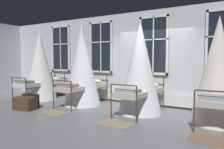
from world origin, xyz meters
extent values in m
plane|color=slate|center=(0.00, 0.00, 0.00)|extent=(25.90, 25.90, 0.00)
cube|color=silver|center=(0.00, 1.22, 1.58)|extent=(13.95, 0.10, 3.16)
cube|color=black|center=(-4.15, 1.11, 1.99)|extent=(1.00, 0.02, 1.91)
cube|color=silver|center=(-4.15, 1.11, 1.07)|extent=(1.00, 0.06, 0.07)
cube|color=silver|center=(-4.15, 1.11, 2.92)|extent=(1.00, 0.06, 0.07)
cube|color=silver|center=(-4.62, 1.11, 1.99)|extent=(0.07, 0.06, 1.91)
cube|color=silver|center=(-3.69, 1.11, 1.99)|extent=(0.07, 0.06, 1.91)
cube|color=silver|center=(-4.15, 1.11, 1.99)|extent=(0.04, 0.06, 1.91)
cube|color=silver|center=(-4.15, 1.11, 2.19)|extent=(1.00, 0.06, 0.04)
cube|color=black|center=(-2.08, 1.11, 1.99)|extent=(1.00, 0.02, 1.91)
cube|color=silver|center=(-2.08, 1.11, 1.07)|extent=(1.00, 0.06, 0.07)
cube|color=silver|center=(-2.08, 1.11, 2.92)|extent=(1.00, 0.06, 0.07)
cube|color=silver|center=(-2.54, 1.11, 1.99)|extent=(0.07, 0.06, 1.91)
cube|color=silver|center=(-1.61, 1.11, 1.99)|extent=(0.07, 0.06, 1.91)
cube|color=silver|center=(-2.08, 1.11, 1.99)|extent=(0.04, 0.06, 1.91)
cube|color=silver|center=(-2.08, 1.11, 2.19)|extent=(1.00, 0.06, 0.04)
cube|color=black|center=(0.00, 1.11, 1.99)|extent=(1.00, 0.02, 1.91)
cube|color=silver|center=(0.00, 1.11, 1.07)|extent=(1.00, 0.06, 0.07)
cube|color=silver|center=(0.00, 1.11, 2.92)|extent=(1.00, 0.06, 0.07)
cube|color=silver|center=(-0.46, 1.11, 1.99)|extent=(0.07, 0.06, 1.91)
cube|color=silver|center=(0.46, 1.11, 1.99)|extent=(0.07, 0.06, 1.91)
cube|color=silver|center=(0.00, 1.11, 1.99)|extent=(0.04, 0.06, 1.91)
cube|color=silver|center=(0.00, 1.11, 2.19)|extent=(1.00, 0.06, 0.04)
cube|color=silver|center=(2.08, 1.11, 1.07)|extent=(1.00, 0.06, 0.07)
cube|color=silver|center=(1.61, 1.11, 1.99)|extent=(0.07, 0.06, 1.91)
cube|color=silver|center=(0.00, 1.09, 0.25)|extent=(8.91, 0.10, 0.36)
cylinder|color=#4C3323|center=(-4.53, 0.93, 0.51)|extent=(0.04, 0.04, 1.03)
cylinder|color=#4C3323|center=(-3.80, 0.94, 0.51)|extent=(0.04, 0.04, 1.03)
cylinder|color=#4C3323|center=(-4.51, -0.97, 0.45)|extent=(0.04, 0.04, 0.90)
cylinder|color=#4C3323|center=(-3.78, -0.96, 0.45)|extent=(0.04, 0.04, 0.90)
cylinder|color=#4C3323|center=(-4.52, -0.02, 0.54)|extent=(0.06, 1.90, 0.03)
cylinder|color=#4C3323|center=(-3.79, -0.01, 0.54)|extent=(0.06, 1.90, 0.03)
cylinder|color=#4C3323|center=(-4.17, 0.94, 1.03)|extent=(0.73, 0.04, 0.03)
cylinder|color=#4C3323|center=(-4.14, -0.97, 0.90)|extent=(0.73, 0.04, 0.03)
cube|color=silver|center=(-4.16, -0.02, 0.61)|extent=(0.78, 1.93, 0.14)
ellipsoid|color=silver|center=(-4.17, 0.70, 0.75)|extent=(0.57, 0.41, 0.14)
cube|color=slate|center=(-4.15, -0.71, 0.73)|extent=(0.61, 0.37, 0.10)
cone|color=white|center=(-4.16, -0.02, 1.30)|extent=(1.25, 1.25, 2.60)
cylinder|color=#4C3323|center=(-2.46, 0.95, 0.51)|extent=(0.04, 0.04, 1.03)
cylinder|color=#4C3323|center=(-1.72, 0.95, 0.51)|extent=(0.04, 0.04, 1.03)
cylinder|color=#4C3323|center=(-2.46, -0.95, 0.45)|extent=(0.04, 0.04, 0.90)
cylinder|color=#4C3323|center=(-1.73, -0.95, 0.45)|extent=(0.04, 0.04, 0.90)
cylinder|color=#4C3323|center=(-2.46, 0.00, 0.54)|extent=(0.04, 1.90, 0.03)
cylinder|color=#4C3323|center=(-1.73, 0.00, 0.54)|extent=(0.04, 1.90, 0.03)
cylinder|color=#4C3323|center=(-2.09, 0.95, 1.03)|extent=(0.73, 0.04, 0.03)
cylinder|color=#4C3323|center=(-2.10, -0.95, 0.90)|extent=(0.73, 0.04, 0.03)
cube|color=#B7B2A3|center=(-2.09, 0.00, 0.61)|extent=(0.76, 1.93, 0.14)
ellipsoid|color=beige|center=(-2.09, 0.71, 0.75)|extent=(0.57, 0.40, 0.14)
cube|color=gray|center=(-2.10, -0.69, 0.73)|extent=(0.61, 0.36, 0.10)
cone|color=white|center=(-2.09, 0.00, 1.38)|extent=(1.25, 1.25, 2.76)
cylinder|color=#4C3323|center=(-0.31, 0.95, 0.51)|extent=(0.04, 0.04, 1.03)
cylinder|color=#4C3323|center=(0.42, 0.93, 0.51)|extent=(0.04, 0.04, 1.03)
cylinder|color=#4C3323|center=(-0.35, -0.96, 0.45)|extent=(0.04, 0.04, 0.90)
cylinder|color=#4C3323|center=(0.38, -0.97, 0.45)|extent=(0.04, 0.04, 0.90)
cylinder|color=#4C3323|center=(-0.33, -0.01, 0.54)|extent=(0.07, 1.90, 0.03)
cylinder|color=#4C3323|center=(0.40, -0.02, 0.54)|extent=(0.07, 1.90, 0.03)
cylinder|color=#4C3323|center=(0.05, 0.94, 1.03)|extent=(0.73, 0.05, 0.03)
cylinder|color=#4C3323|center=(0.01, -0.96, 0.90)|extent=(0.73, 0.05, 0.03)
cube|color=#B7B2A3|center=(0.03, -0.01, 0.61)|extent=(0.79, 1.94, 0.14)
ellipsoid|color=silver|center=(0.05, 0.70, 0.75)|extent=(0.58, 0.41, 0.14)
cube|color=#8C939E|center=(0.02, -0.71, 0.73)|extent=(0.62, 0.37, 0.10)
cone|color=white|center=(0.03, -0.01, 1.31)|extent=(1.25, 1.25, 2.62)
cylinder|color=#4C3323|center=(1.65, 0.95, 0.51)|extent=(0.04, 0.04, 1.03)
cylinder|color=#4C3323|center=(1.71, -0.95, 0.45)|extent=(0.04, 0.04, 0.90)
cylinder|color=#4C3323|center=(1.68, 0.00, 0.54)|extent=(0.09, 1.90, 0.03)
cylinder|color=#4C3323|center=(2.02, 0.96, 1.03)|extent=(0.73, 0.05, 0.03)
cylinder|color=#4C3323|center=(2.07, -0.94, 0.90)|extent=(0.73, 0.05, 0.03)
cube|color=#B7B2A3|center=(2.04, 0.01, 0.61)|extent=(0.81, 1.94, 0.14)
ellipsoid|color=beige|center=(2.02, 0.72, 0.75)|extent=(0.58, 0.42, 0.14)
cube|color=#8C939E|center=(2.06, -0.68, 0.73)|extent=(0.62, 0.38, 0.10)
cone|color=silver|center=(2.04, 0.01, 1.29)|extent=(1.25, 1.25, 2.58)
cube|color=#8E7A5B|center=(-2.08, -1.31, 0.01)|extent=(0.81, 0.57, 0.01)
cube|color=#8E7A5B|center=(0.00, -1.31, 0.01)|extent=(0.80, 0.57, 0.01)
cube|color=brown|center=(2.08, -1.31, 0.01)|extent=(0.81, 0.58, 0.01)
cube|color=black|center=(-3.22, -1.21, 0.22)|extent=(0.57, 0.24, 0.44)
cube|color=tan|center=(-3.22, -1.10, 0.22)|extent=(0.50, 0.05, 0.03)
torus|color=black|center=(-3.22, -1.21, 0.46)|extent=(0.15, 0.15, 0.02)
cube|color=#472D1E|center=(-3.12, -1.50, 0.20)|extent=(0.69, 0.49, 0.40)
camera|label=1|loc=(2.60, -5.75, 1.54)|focal=35.15mm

